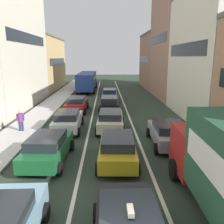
{
  "coord_description": "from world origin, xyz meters",
  "views": [
    {
      "loc": [
        -0.43,
        -3.96,
        5.36
      ],
      "look_at": [
        0.0,
        12.0,
        1.6
      ],
      "focal_mm": 37.53,
      "sensor_mm": 36.0,
      "label": 1
    }
  ],
  "objects_px": {
    "wagon_left_lane_second": "(48,147)",
    "pedestrian_near_kerb": "(21,120)",
    "sedan_centre_lane_second": "(117,148)",
    "sedan_centre_lane_fifth": "(110,94)",
    "sedan_left_lane_third": "(68,120)",
    "bus_mid_queue_primary": "(87,80)",
    "sedan_left_lane_fourth": "(77,104)",
    "coupe_centre_lane_fourth": "(109,103)",
    "sedan_right_lane_behind_truck": "(167,133)",
    "hatchback_centre_lane_third": "(110,120)"
  },
  "relations": [
    {
      "from": "wagon_left_lane_second",
      "to": "pedestrian_near_kerb",
      "type": "distance_m",
      "value": 5.87
    },
    {
      "from": "wagon_left_lane_second",
      "to": "sedan_left_lane_third",
      "type": "xyz_separation_m",
      "value": [
        0.19,
        5.39,
        0.0
      ]
    },
    {
      "from": "sedan_centre_lane_second",
      "to": "sedan_right_lane_behind_truck",
      "type": "relative_size",
      "value": 1.0
    },
    {
      "from": "wagon_left_lane_second",
      "to": "hatchback_centre_lane_third",
      "type": "height_order",
      "value": "same"
    },
    {
      "from": "sedan_right_lane_behind_truck",
      "to": "pedestrian_near_kerb",
      "type": "xyz_separation_m",
      "value": [
        -9.94,
        2.75,
        0.15
      ]
    },
    {
      "from": "sedan_right_lane_behind_truck",
      "to": "coupe_centre_lane_fourth",
      "type": "bearing_deg",
      "value": 21.42
    },
    {
      "from": "sedan_left_lane_third",
      "to": "sedan_centre_lane_second",
      "type": "bearing_deg",
      "value": -148.78
    },
    {
      "from": "sedan_centre_lane_second",
      "to": "sedan_right_lane_behind_truck",
      "type": "xyz_separation_m",
      "value": [
        3.21,
        2.37,
        0.0
      ]
    },
    {
      "from": "bus_mid_queue_primary",
      "to": "pedestrian_near_kerb",
      "type": "bearing_deg",
      "value": 172.09
    },
    {
      "from": "coupe_centre_lane_fourth",
      "to": "bus_mid_queue_primary",
      "type": "bearing_deg",
      "value": 14.85
    },
    {
      "from": "sedan_centre_lane_second",
      "to": "sedan_centre_lane_fifth",
      "type": "distance_m",
      "value": 17.79
    },
    {
      "from": "sedan_centre_lane_second",
      "to": "sedan_left_lane_fourth",
      "type": "height_order",
      "value": "same"
    },
    {
      "from": "sedan_centre_lane_fifth",
      "to": "pedestrian_near_kerb",
      "type": "xyz_separation_m",
      "value": [
        -6.62,
        -12.67,
        0.15
      ]
    },
    {
      "from": "sedan_centre_lane_second",
      "to": "pedestrian_near_kerb",
      "type": "xyz_separation_m",
      "value": [
        -6.73,
        5.12,
        0.15
      ]
    },
    {
      "from": "sedan_centre_lane_second",
      "to": "bus_mid_queue_primary",
      "type": "relative_size",
      "value": 0.42
    },
    {
      "from": "sedan_left_lane_third",
      "to": "sedan_centre_lane_fifth",
      "type": "height_order",
      "value": "same"
    },
    {
      "from": "hatchback_centre_lane_third",
      "to": "pedestrian_near_kerb",
      "type": "relative_size",
      "value": 2.63
    },
    {
      "from": "sedan_centre_lane_fifth",
      "to": "sedan_right_lane_behind_truck",
      "type": "bearing_deg",
      "value": -166.46
    },
    {
      "from": "coupe_centre_lane_fourth",
      "to": "pedestrian_near_kerb",
      "type": "height_order",
      "value": "pedestrian_near_kerb"
    },
    {
      "from": "coupe_centre_lane_fourth",
      "to": "sedan_left_lane_third",
      "type": "bearing_deg",
      "value": 155.23
    },
    {
      "from": "sedan_centre_lane_second",
      "to": "wagon_left_lane_second",
      "type": "relative_size",
      "value": 0.99
    },
    {
      "from": "sedan_left_lane_third",
      "to": "coupe_centre_lane_fourth",
      "type": "height_order",
      "value": "same"
    },
    {
      "from": "sedan_right_lane_behind_truck",
      "to": "bus_mid_queue_primary",
      "type": "bearing_deg",
      "value": 17.14
    },
    {
      "from": "bus_mid_queue_primary",
      "to": "sedan_centre_lane_second",
      "type": "bearing_deg",
      "value": -171.99
    },
    {
      "from": "bus_mid_queue_primary",
      "to": "sedan_centre_lane_fifth",
      "type": "bearing_deg",
      "value": -158.35
    },
    {
      "from": "wagon_left_lane_second",
      "to": "sedan_right_lane_behind_truck",
      "type": "xyz_separation_m",
      "value": [
        6.82,
        2.21,
        0.0
      ]
    },
    {
      "from": "sedan_left_lane_third",
      "to": "sedan_right_lane_behind_truck",
      "type": "xyz_separation_m",
      "value": [
        6.63,
        -3.17,
        0.0
      ]
    },
    {
      "from": "sedan_centre_lane_second",
      "to": "sedan_centre_lane_fifth",
      "type": "bearing_deg",
      "value": 2.49
    },
    {
      "from": "sedan_centre_lane_second",
      "to": "bus_mid_queue_primary",
      "type": "xyz_separation_m",
      "value": [
        -3.58,
        26.72,
        0.96
      ]
    },
    {
      "from": "hatchback_centre_lane_third",
      "to": "sedan_left_lane_fourth",
      "type": "relative_size",
      "value": 1.01
    },
    {
      "from": "coupe_centre_lane_fourth",
      "to": "bus_mid_queue_primary",
      "type": "relative_size",
      "value": 0.41
    },
    {
      "from": "hatchback_centre_lane_third",
      "to": "sedan_left_lane_fourth",
      "type": "height_order",
      "value": "same"
    },
    {
      "from": "sedan_left_lane_third",
      "to": "pedestrian_near_kerb",
      "type": "relative_size",
      "value": 2.6
    },
    {
      "from": "sedan_left_lane_fourth",
      "to": "pedestrian_near_kerb",
      "type": "bearing_deg",
      "value": 155.59
    },
    {
      "from": "sedan_centre_lane_second",
      "to": "bus_mid_queue_primary",
      "type": "bearing_deg",
      "value": 9.79
    },
    {
      "from": "bus_mid_queue_primary",
      "to": "pedestrian_near_kerb",
      "type": "distance_m",
      "value": 21.84
    },
    {
      "from": "wagon_left_lane_second",
      "to": "sedan_right_lane_behind_truck",
      "type": "relative_size",
      "value": 1.01
    },
    {
      "from": "sedan_left_lane_fourth",
      "to": "sedan_right_lane_behind_truck",
      "type": "height_order",
      "value": "same"
    },
    {
      "from": "pedestrian_near_kerb",
      "to": "sedan_left_lane_fourth",
      "type": "bearing_deg",
      "value": 133.82
    },
    {
      "from": "sedan_left_lane_third",
      "to": "coupe_centre_lane_fourth",
      "type": "bearing_deg",
      "value": -27.32
    },
    {
      "from": "hatchback_centre_lane_third",
      "to": "sedan_left_lane_third",
      "type": "distance_m",
      "value": 3.17
    },
    {
      "from": "coupe_centre_lane_fourth",
      "to": "sedan_centre_lane_fifth",
      "type": "xyz_separation_m",
      "value": [
        0.11,
        5.93,
        0.0
      ]
    },
    {
      "from": "pedestrian_near_kerb",
      "to": "coupe_centre_lane_fourth",
      "type": "bearing_deg",
      "value": 115.63
    },
    {
      "from": "sedan_right_lane_behind_truck",
      "to": "bus_mid_queue_primary",
      "type": "height_order",
      "value": "bus_mid_queue_primary"
    },
    {
      "from": "sedan_right_lane_behind_truck",
      "to": "pedestrian_near_kerb",
      "type": "height_order",
      "value": "pedestrian_near_kerb"
    },
    {
      "from": "bus_mid_queue_primary",
      "to": "pedestrian_near_kerb",
      "type": "relative_size",
      "value": 6.34
    },
    {
      "from": "sedan_left_lane_fourth",
      "to": "pedestrian_near_kerb",
      "type": "distance_m",
      "value": 7.41
    },
    {
      "from": "sedan_left_lane_fourth",
      "to": "bus_mid_queue_primary",
      "type": "bearing_deg",
      "value": 1.76
    },
    {
      "from": "sedan_right_lane_behind_truck",
      "to": "sedan_left_lane_third",
      "type": "bearing_deg",
      "value": 65.97
    },
    {
      "from": "wagon_left_lane_second",
      "to": "sedan_left_lane_fourth",
      "type": "xyz_separation_m",
      "value": [
        0.1,
        11.64,
        0.0
      ]
    }
  ]
}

